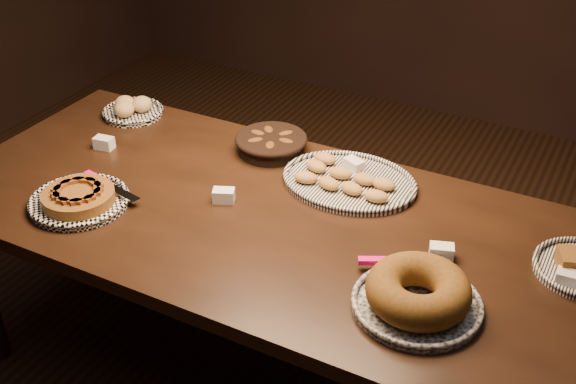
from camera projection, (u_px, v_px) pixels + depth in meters
The scene contains 7 objects.
buffet_table at pixel (290, 240), 2.32m from camera, with size 2.40×1.00×0.75m.
apple_tart_plate at pixel (79, 199), 2.35m from camera, with size 0.35×0.33×0.06m.
madeleine_platter at pixel (348, 181), 2.45m from camera, with size 0.47×0.38×0.05m.
bundt_cake_plate at pixel (418, 294), 1.91m from camera, with size 0.39×0.39×0.11m.
croissant_basket at pixel (271, 142), 2.64m from camera, with size 0.30×0.30×0.07m.
bread_roll_plate at pixel (132, 109), 2.90m from camera, with size 0.24×0.24×0.08m.
tent_cards at pixel (323, 201), 2.33m from camera, with size 1.74×0.45×0.04m.
Camera 1 is at (0.87, -1.66, 2.05)m, focal length 45.00 mm.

